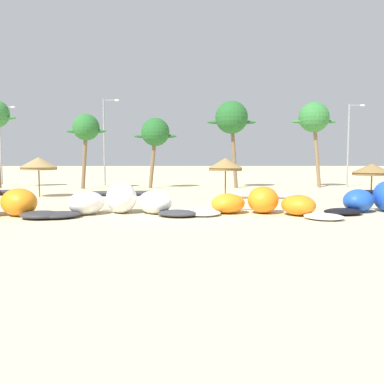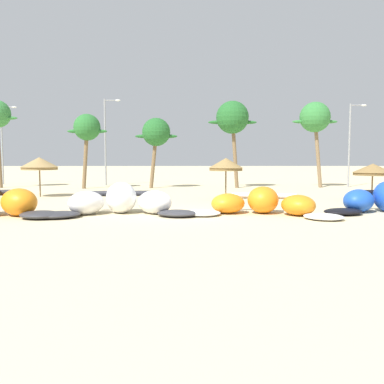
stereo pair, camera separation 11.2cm
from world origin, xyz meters
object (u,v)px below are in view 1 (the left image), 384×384
kite_left_of_center (263,204)px  palm_center_left (232,118)px  palm_left_of_gap (155,133)px  lamppost_west (2,140)px  palm_center_right (314,118)px  kite_left (121,202)px  beach_umbrella_near_palms (372,169)px  lamppost_west_center (105,137)px  lamppost_east_center (350,140)px  beach_umbrella_near_van (39,163)px  beach_umbrella_middle (226,164)px  palm_left (86,129)px

kite_left_of_center → palm_center_left: (0.49, 19.03, 6.23)m
palm_left_of_gap → lamppost_west: lamppost_west is taller
palm_left_of_gap → palm_center_right: bearing=2.4°
kite_left → palm_center_right: bearing=50.2°
kite_left_of_center → palm_left_of_gap: bearing=110.2°
kite_left_of_center → beach_umbrella_near_palms: beach_umbrella_near_palms is taller
kite_left_of_center → palm_center_right: bearing=66.0°
kite_left_of_center → palm_center_left: size_ratio=0.95×
lamppost_west_center → palm_center_left: bearing=-18.1°
palm_center_right → lamppost_east_center: palm_center_right is taller
palm_left_of_gap → lamppost_east_center: bearing=4.4°
beach_umbrella_near_van → palm_center_right: bearing=22.1°
beach_umbrella_middle → beach_umbrella_near_palms: size_ratio=1.08×
lamppost_west → beach_umbrella_near_van: bearing=-58.2°
palm_left → palm_left_of_gap: bearing=4.8°
kite_left → palm_left: bearing=108.5°
kite_left_of_center → beach_umbrella_near_palms: (9.07, 7.36, 1.59)m
palm_left_of_gap → palm_center_left: 7.57m
kite_left → beach_umbrella_middle: 10.10m
beach_umbrella_middle → beach_umbrella_near_palms: bearing=-3.1°
beach_umbrella_near_palms → palm_left_of_gap: bearing=144.3°
kite_left_of_center → lamppost_west: 35.11m
palm_center_right → lamppost_west_center: 21.73m
beach_umbrella_near_palms → palm_left: size_ratio=0.38×
palm_left → palm_left_of_gap: palm_left is taller
palm_left_of_gap → palm_center_left: size_ratio=0.80×
kite_left_of_center → beach_umbrella_near_palms: 11.79m
palm_left_of_gap → palm_center_right: size_ratio=0.81×
beach_umbrella_near_palms → palm_left_of_gap: size_ratio=0.40×
palm_center_right → palm_left: bearing=-176.9°
kite_left → lamppost_east_center: lamppost_east_center is taller
kite_left → kite_left_of_center: size_ratio=1.03×
kite_left → lamppost_west: lamppost_west is taller
palm_center_left → lamppost_west_center: size_ratio=0.92×
beach_umbrella_near_palms → palm_center_left: (-8.59, 11.67, 4.65)m
palm_left_of_gap → lamppost_west_center: bearing=141.9°
beach_umbrella_near_van → lamppost_west: bearing=121.8°
palm_center_left → lamppost_west: bearing=166.8°
beach_umbrella_middle → lamppost_west_center: lamppost_west_center is taller
beach_umbrella_near_van → lamppost_east_center: size_ratio=0.36×
palm_left → lamppost_west_center: size_ratio=0.77×
palm_left → palm_left_of_gap: 6.58m
kite_left → palm_center_right: size_ratio=0.98×
lamppost_east_center → palm_center_right: bearing=-167.9°
kite_left_of_center → palm_center_left: palm_center_left is taller
beach_umbrella_near_van → lamppost_west: 17.81m
kite_left → kite_left_of_center: kite_left is taller
kite_left_of_center → beach_umbrella_near_palms: size_ratio=2.96×
lamppost_west_center → kite_left_of_center: bearing=-61.6°
lamppost_west_center → beach_umbrella_near_palms: bearing=-36.3°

